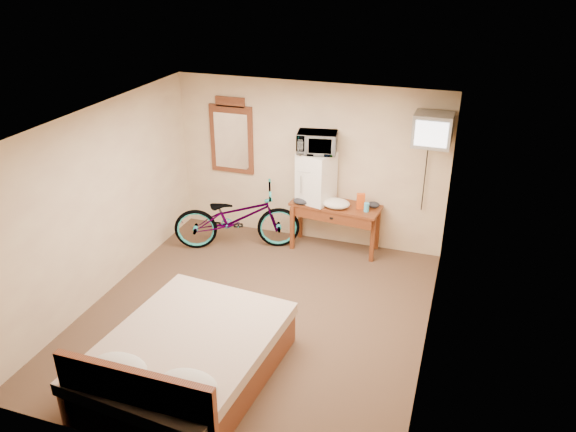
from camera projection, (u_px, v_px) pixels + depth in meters
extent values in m
plane|color=#513728|center=(255.00, 315.00, 7.12)|extent=(4.60, 4.60, 0.00)
plane|color=silver|center=(249.00, 124.00, 6.05)|extent=(4.60, 4.60, 0.00)
cube|color=beige|center=(308.00, 163.00, 8.55)|extent=(4.20, 0.04, 2.50)
cube|color=beige|center=(149.00, 346.00, 4.61)|extent=(4.20, 0.04, 2.50)
cube|color=beige|center=(100.00, 204.00, 7.18)|extent=(0.04, 4.60, 2.50)
cube|color=beige|center=(435.00, 255.00, 5.98)|extent=(0.04, 4.60, 2.50)
cube|color=beige|center=(303.00, 183.00, 8.71)|extent=(0.08, 0.01, 0.13)
cube|color=brown|center=(336.00, 205.00, 8.41)|extent=(1.38, 0.65, 0.04)
cube|color=brown|center=(292.00, 228.00, 8.57)|extent=(0.06, 0.06, 0.71)
cube|color=brown|center=(372.00, 240.00, 8.21)|extent=(0.06, 0.06, 0.71)
cube|color=brown|center=(300.00, 217.00, 8.92)|extent=(0.06, 0.06, 0.71)
cube|color=brown|center=(377.00, 228.00, 8.57)|extent=(0.06, 0.06, 0.71)
cube|color=brown|center=(332.00, 218.00, 8.25)|extent=(1.21, 0.16, 0.16)
cube|color=black|center=(331.00, 218.00, 8.24)|extent=(0.05, 0.02, 0.03)
cube|color=white|center=(316.00, 177.00, 8.34)|extent=(0.58, 0.57, 0.77)
cube|color=gray|center=(312.00, 173.00, 8.08)|extent=(0.47, 0.01, 0.00)
cylinder|color=gray|center=(301.00, 184.00, 8.22)|extent=(0.02, 0.02, 0.28)
imported|color=white|center=(317.00, 143.00, 8.11)|extent=(0.62, 0.48, 0.31)
cube|color=#DA4C13|center=(361.00, 201.00, 8.22)|extent=(0.13, 0.10, 0.23)
cylinder|color=#45BCEB|center=(367.00, 207.00, 8.14)|extent=(0.08, 0.08, 0.13)
ellipsoid|color=beige|center=(336.00, 203.00, 8.27)|extent=(0.41, 0.32, 0.13)
ellipsoid|color=black|center=(301.00, 201.00, 8.40)|extent=(0.23, 0.18, 0.09)
ellipsoid|color=black|center=(373.00, 205.00, 8.28)|extent=(0.18, 0.15, 0.08)
cube|color=black|center=(434.00, 132.00, 7.73)|extent=(0.14, 0.02, 0.14)
cylinder|color=black|center=(433.00, 133.00, 7.70)|extent=(0.05, 0.30, 0.05)
cube|color=gray|center=(433.00, 130.00, 7.46)|extent=(0.51, 0.43, 0.44)
cube|color=white|center=(431.00, 134.00, 7.28)|extent=(0.42, 0.02, 0.34)
cube|color=black|center=(434.00, 125.00, 7.65)|extent=(0.32, 0.01, 0.27)
cube|color=brown|center=(232.00, 139.00, 8.78)|extent=(0.71, 0.04, 1.08)
cube|color=brown|center=(230.00, 102.00, 8.52)|extent=(0.48, 0.04, 0.15)
cube|color=white|center=(231.00, 141.00, 8.77)|extent=(0.56, 0.01, 0.89)
imported|color=black|center=(237.00, 217.00, 8.56)|extent=(2.03, 1.33, 1.01)
cube|color=brown|center=(189.00, 363.00, 5.99)|extent=(1.76, 2.24, 0.40)
cube|color=#B9AE8F|center=(187.00, 345.00, 5.88)|extent=(1.80, 2.28, 0.14)
cube|color=brown|center=(136.00, 400.00, 5.02)|extent=(1.58, 0.08, 0.70)
ellipsoid|color=beige|center=(120.00, 367.00, 5.37)|extent=(0.57, 0.35, 0.20)
ellipsoid|color=beige|center=(189.00, 384.00, 5.16)|extent=(0.57, 0.35, 0.20)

